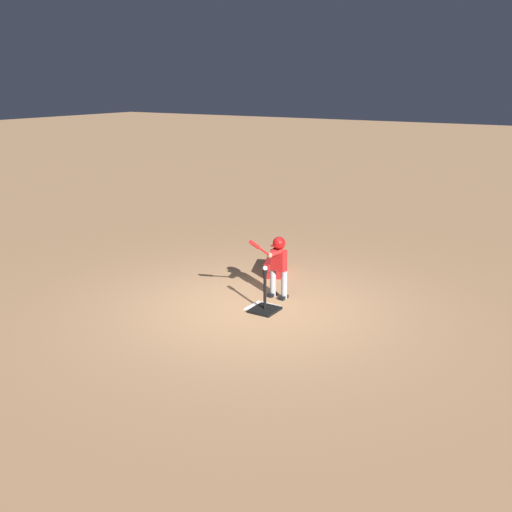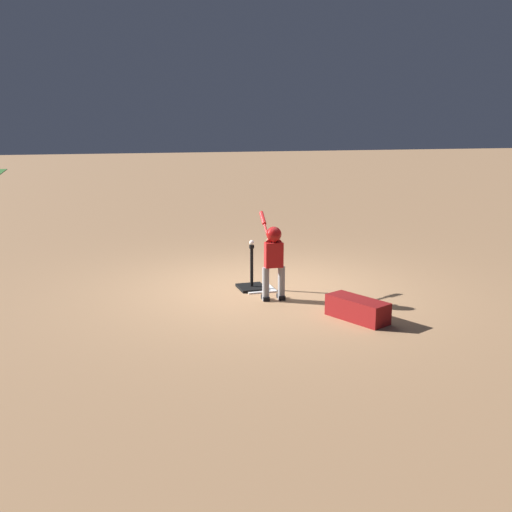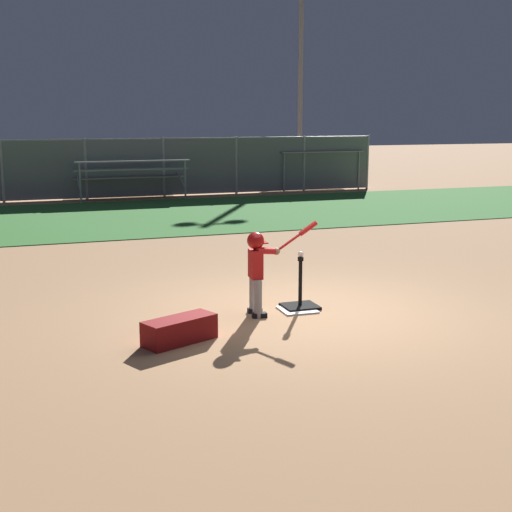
{
  "view_description": "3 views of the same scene",
  "coord_description": "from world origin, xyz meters",
  "px_view_note": "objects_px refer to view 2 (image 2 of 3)",
  "views": [
    {
      "loc": [
        7.69,
        4.8,
        3.55
      ],
      "look_at": [
        0.06,
        0.06,
        0.9
      ],
      "focal_mm": 42.0,
      "sensor_mm": 36.0,
      "label": 1
    },
    {
      "loc": [
        -8.42,
        2.75,
        2.46
      ],
      "look_at": [
        -0.43,
        0.28,
        0.61
      ],
      "focal_mm": 42.0,
      "sensor_mm": 36.0,
      "label": 2
    },
    {
      "loc": [
        -3.52,
        -8.07,
        2.47
      ],
      "look_at": [
        -0.56,
        0.26,
        0.72
      ],
      "focal_mm": 50.0,
      "sensor_mm": 36.0,
      "label": 3
    }
  ],
  "objects_px": {
    "batting_tee": "(252,283)",
    "equipment_bag": "(357,309)",
    "baseball": "(252,243)",
    "batter_child": "(273,253)"
  },
  "relations": [
    {
      "from": "equipment_bag",
      "to": "batter_child",
      "type": "bearing_deg",
      "value": 8.46
    },
    {
      "from": "batter_child",
      "to": "equipment_bag",
      "type": "height_order",
      "value": "batter_child"
    },
    {
      "from": "batting_tee",
      "to": "baseball",
      "type": "bearing_deg",
      "value": 180.0
    },
    {
      "from": "batter_child",
      "to": "baseball",
      "type": "height_order",
      "value": "batter_child"
    },
    {
      "from": "batting_tee",
      "to": "baseball",
      "type": "height_order",
      "value": "baseball"
    },
    {
      "from": "batting_tee",
      "to": "equipment_bag",
      "type": "bearing_deg",
      "value": -154.46
    },
    {
      "from": "batting_tee",
      "to": "equipment_bag",
      "type": "height_order",
      "value": "batting_tee"
    },
    {
      "from": "batting_tee",
      "to": "equipment_bag",
      "type": "distance_m",
      "value": 2.01
    },
    {
      "from": "baseball",
      "to": "batting_tee",
      "type": "bearing_deg",
      "value": 0.0
    },
    {
      "from": "batter_child",
      "to": "equipment_bag",
      "type": "relative_size",
      "value": 1.4
    }
  ]
}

